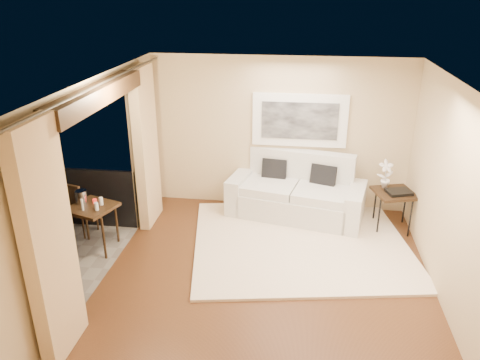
% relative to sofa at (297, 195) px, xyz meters
% --- Properties ---
extents(floor, '(5.00, 5.00, 0.00)m').
position_rel_sofa_xyz_m(floor, '(-0.35, -2.10, -0.39)').
color(floor, '#532F18').
rests_on(floor, ground).
extents(room_shell, '(5.00, 6.40, 5.00)m').
position_rel_sofa_xyz_m(room_shell, '(-2.48, -2.10, 2.13)').
color(room_shell, white).
rests_on(room_shell, ground).
extents(balcony, '(1.81, 2.60, 1.17)m').
position_rel_sofa_xyz_m(balcony, '(-3.66, -2.10, -0.21)').
color(balcony, '#605B56').
rests_on(balcony, ground).
extents(curtains, '(0.16, 4.80, 2.64)m').
position_rel_sofa_xyz_m(curtains, '(-2.46, -2.10, 0.95)').
color(curtains, '#DDBA88').
rests_on(curtains, ground).
extents(artwork, '(1.62, 0.07, 0.92)m').
position_rel_sofa_xyz_m(artwork, '(-0.02, 0.36, 1.23)').
color(artwork, white).
rests_on(artwork, room_shell).
extents(rug, '(3.73, 3.39, 0.04)m').
position_rel_sofa_xyz_m(rug, '(0.10, -1.00, -0.37)').
color(rug, '#F3DEC3').
rests_on(rug, floor).
extents(sofa, '(2.44, 1.43, 1.10)m').
position_rel_sofa_xyz_m(sofa, '(0.00, 0.00, 0.00)').
color(sofa, silver).
rests_on(sofa, floor).
extents(side_table, '(0.76, 0.76, 0.67)m').
position_rel_sofa_xyz_m(side_table, '(1.58, -0.29, 0.22)').
color(side_table, black).
rests_on(side_table, floor).
extents(tray, '(0.45, 0.38, 0.05)m').
position_rel_sofa_xyz_m(tray, '(1.63, -0.35, 0.30)').
color(tray, black).
rests_on(tray, side_table).
extents(orchid, '(0.29, 0.23, 0.48)m').
position_rel_sofa_xyz_m(orchid, '(1.43, -0.14, 0.52)').
color(orchid, white).
rests_on(orchid, side_table).
extents(bistro_table, '(0.77, 0.77, 0.72)m').
position_rel_sofa_xyz_m(bistro_table, '(-3.01, -1.58, 0.25)').
color(bistro_table, black).
rests_on(bistro_table, balcony).
extents(balcony_chair_far, '(0.49, 0.50, 0.92)m').
position_rel_sofa_xyz_m(balcony_chair_far, '(-3.48, -1.20, 0.14)').
color(balcony_chair_far, black).
rests_on(balcony_chair_far, balcony).
extents(balcony_chair_near, '(0.57, 0.57, 1.05)m').
position_rel_sofa_xyz_m(balcony_chair_near, '(-3.29, -2.18, 0.22)').
color(balcony_chair_near, black).
rests_on(balcony_chair_near, balcony).
extents(ice_bucket, '(0.18, 0.18, 0.20)m').
position_rel_sofa_xyz_m(ice_bucket, '(-3.21, -1.48, 0.44)').
color(ice_bucket, silver).
rests_on(ice_bucket, bistro_table).
extents(candle, '(0.06, 0.06, 0.07)m').
position_rel_sofa_xyz_m(candle, '(-3.00, -1.48, 0.37)').
color(candle, red).
rests_on(candle, bistro_table).
extents(vase, '(0.04, 0.04, 0.18)m').
position_rel_sofa_xyz_m(vase, '(-3.08, -1.73, 0.43)').
color(vase, silver).
rests_on(vase, bistro_table).
extents(glass_a, '(0.06, 0.06, 0.12)m').
position_rel_sofa_xyz_m(glass_a, '(-2.88, -1.69, 0.40)').
color(glass_a, white).
rests_on(glass_a, bistro_table).
extents(glass_b, '(0.06, 0.06, 0.12)m').
position_rel_sofa_xyz_m(glass_b, '(-2.89, -1.51, 0.40)').
color(glass_b, silver).
rests_on(glass_b, bistro_table).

